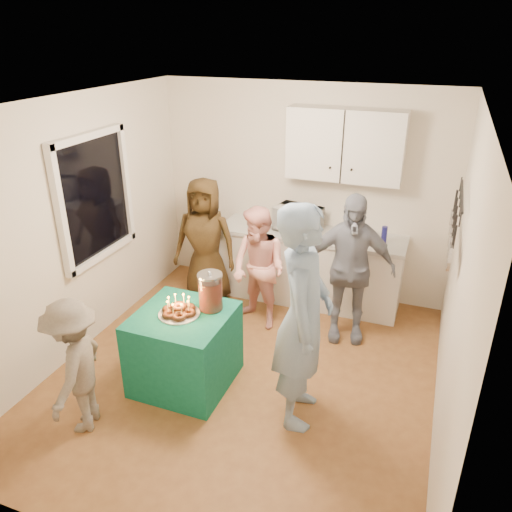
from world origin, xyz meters
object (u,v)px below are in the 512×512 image
(woman_back_right, at_px, (349,269))
(child_near_left, at_px, (75,367))
(counter, at_px, (309,268))
(man_birthday, at_px, (303,318))
(microwave, at_px, (298,219))
(woman_back_left, at_px, (205,242))
(punch_jar, at_px, (210,293))
(party_table, at_px, (185,349))
(woman_back_center, at_px, (259,269))

(woman_back_right, height_order, child_near_left, woman_back_right)
(counter, distance_m, child_near_left, 3.08)
(man_birthday, xyz_separation_m, woman_back_right, (0.12, 1.36, -0.16))
(microwave, height_order, woman_back_left, woman_back_left)
(woman_back_left, bearing_deg, counter, 13.78)
(microwave, relative_size, woman_back_right, 0.32)
(punch_jar, height_order, woman_back_right, woman_back_right)
(counter, relative_size, party_table, 2.59)
(microwave, distance_m, child_near_left, 3.04)
(woman_back_center, distance_m, child_near_left, 2.23)
(woman_back_center, height_order, woman_back_right, woman_back_right)
(counter, bearing_deg, punch_jar, -104.84)
(woman_back_left, bearing_deg, woman_back_center, -27.74)
(party_table, bearing_deg, microwave, 75.70)
(microwave, bearing_deg, man_birthday, -61.01)
(counter, relative_size, woman_back_center, 1.56)
(party_table, height_order, woman_back_left, woman_back_left)
(punch_jar, xyz_separation_m, woman_back_right, (1.06, 1.14, -0.10))
(counter, distance_m, man_birthday, 2.15)
(counter, xyz_separation_m, punch_jar, (-0.48, -1.80, 0.50))
(man_birthday, relative_size, woman_back_left, 1.25)
(punch_jar, bearing_deg, child_near_left, -126.84)
(woman_back_center, bearing_deg, woman_back_left, -178.47)
(woman_back_left, height_order, woman_back_center, woman_back_left)
(microwave, height_order, woman_back_center, woman_back_center)
(man_birthday, bearing_deg, woman_back_left, 37.62)
(microwave, distance_m, man_birthday, 2.12)
(punch_jar, bearing_deg, counter, 75.16)
(microwave, bearing_deg, punch_jar, -88.06)
(microwave, bearing_deg, party_table, -92.83)
(woman_back_left, bearing_deg, punch_jar, -69.07)
(punch_jar, distance_m, woman_back_right, 1.56)
(party_table, xyz_separation_m, woman_back_right, (1.27, 1.33, 0.45))
(woman_back_left, bearing_deg, woman_back_right, -13.65)
(party_table, relative_size, child_near_left, 0.70)
(man_birthday, height_order, woman_back_right, man_birthday)
(punch_jar, bearing_deg, party_table, -137.39)
(woman_back_right, bearing_deg, party_table, -146.39)
(party_table, distance_m, child_near_left, 1.02)
(counter, relative_size, microwave, 4.13)
(woman_back_center, bearing_deg, microwave, 96.45)
(punch_jar, relative_size, woman_back_right, 0.20)
(woman_back_right, bearing_deg, man_birthday, -107.93)
(man_birthday, xyz_separation_m, child_near_left, (-1.70, -0.80, -0.38))
(microwave, height_order, woman_back_right, woman_back_right)
(counter, height_order, microwave, microwave)
(counter, relative_size, punch_jar, 6.47)
(woman_back_left, bearing_deg, child_near_left, -98.07)
(child_near_left, bearing_deg, counter, 140.25)
(punch_jar, bearing_deg, woman_back_center, 85.16)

